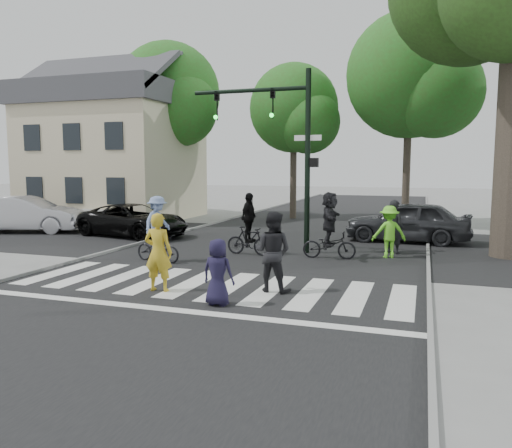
% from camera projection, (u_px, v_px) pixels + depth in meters
% --- Properties ---
extents(ground, '(120.00, 120.00, 0.00)m').
position_uv_depth(ground, '(192.00, 295.00, 11.21)').
color(ground, gray).
rests_on(ground, ground).
extents(road_stem, '(10.00, 70.00, 0.01)m').
position_uv_depth(road_stem, '(261.00, 257.00, 15.91)').
color(road_stem, black).
rests_on(road_stem, ground).
extents(road_cross, '(70.00, 10.00, 0.01)m').
position_uv_depth(road_cross, '(286.00, 243.00, 18.74)').
color(road_cross, black).
rests_on(road_cross, ground).
extents(curb_left, '(0.10, 70.00, 0.10)m').
position_uv_depth(curb_left, '(125.00, 247.00, 17.51)').
color(curb_left, gray).
rests_on(curb_left, ground).
extents(curb_right, '(0.10, 70.00, 0.10)m').
position_uv_depth(curb_right, '(428.00, 265.00, 14.30)').
color(curb_right, gray).
rests_on(curb_right, ground).
extents(crosswalk, '(10.00, 3.85, 0.01)m').
position_uv_depth(crosswalk, '(205.00, 288.00, 11.83)').
color(crosswalk, silver).
rests_on(crosswalk, ground).
extents(traffic_signal, '(4.45, 0.29, 6.00)m').
position_uv_depth(traffic_signal, '(283.00, 135.00, 16.48)').
color(traffic_signal, black).
rests_on(traffic_signal, ground).
extents(bg_tree_0, '(5.46, 5.20, 8.97)m').
position_uv_depth(bg_tree_0, '(101.00, 111.00, 29.92)').
color(bg_tree_0, brown).
rests_on(bg_tree_0, ground).
extents(bg_tree_1, '(6.09, 5.80, 9.80)m').
position_uv_depth(bg_tree_1, '(171.00, 98.00, 27.77)').
color(bg_tree_1, brown).
rests_on(bg_tree_1, ground).
extents(bg_tree_2, '(5.04, 4.80, 8.40)m').
position_uv_depth(bg_tree_2, '(297.00, 112.00, 26.73)').
color(bg_tree_2, brown).
rests_on(bg_tree_2, ground).
extents(bg_tree_3, '(6.30, 6.00, 10.20)m').
position_uv_depth(bg_tree_3, '(416.00, 79.00, 23.40)').
color(bg_tree_3, brown).
rests_on(bg_tree_3, ground).
extents(house, '(8.40, 8.10, 8.82)m').
position_uv_depth(house, '(114.00, 149.00, 27.58)').
color(house, beige).
rests_on(house, ground).
extents(pedestrian_woman, '(0.70, 0.49, 1.83)m').
position_uv_depth(pedestrian_woman, '(158.00, 252.00, 11.46)').
color(pedestrian_woman, gold).
rests_on(pedestrian_woman, ground).
extents(pedestrian_child, '(0.71, 0.49, 1.40)m').
position_uv_depth(pedestrian_child, '(218.00, 272.00, 10.31)').
color(pedestrian_child, '#1C1834').
rests_on(pedestrian_child, ground).
extents(pedestrian_adult, '(0.98, 0.80, 1.86)m').
position_uv_depth(pedestrian_adult, '(273.00, 252.00, 11.44)').
color(pedestrian_adult, black).
rests_on(pedestrian_adult, ground).
extents(cyclist_left, '(1.65, 1.11, 2.00)m').
position_uv_depth(cyclist_left, '(158.00, 234.00, 15.01)').
color(cyclist_left, black).
rests_on(cyclist_left, ground).
extents(cyclist_mid, '(1.59, 0.98, 2.03)m').
position_uv_depth(cyclist_mid, '(249.00, 230.00, 16.17)').
color(cyclist_mid, black).
rests_on(cyclist_mid, ground).
extents(cyclist_right, '(1.69, 1.57, 2.09)m').
position_uv_depth(cyclist_right, '(329.00, 229.00, 15.52)').
color(cyclist_right, black).
rests_on(cyclist_right, ground).
extents(car_suv, '(5.18, 3.21, 1.34)m').
position_uv_depth(car_suv, '(133.00, 220.00, 20.49)').
color(car_suv, black).
rests_on(car_suv, ground).
extents(car_silver, '(5.09, 3.12, 1.58)m').
position_uv_depth(car_silver, '(27.00, 214.00, 21.73)').
color(car_silver, silver).
rests_on(car_silver, ground).
extents(car_grey, '(4.71, 2.09, 1.57)m').
position_uv_depth(car_grey, '(408.00, 221.00, 18.98)').
color(car_grey, '#2E2F32').
rests_on(car_grey, ground).
extents(bystander_hivis, '(1.20, 0.92, 1.65)m').
position_uv_depth(bystander_hivis, '(389.00, 232.00, 15.68)').
color(bystander_hivis, '#6BE12C').
rests_on(bystander_hivis, ground).
extents(bystander_dark, '(0.78, 0.67, 1.80)m').
position_uv_depth(bystander_dark, '(394.00, 227.00, 16.40)').
color(bystander_dark, black).
rests_on(bystander_dark, ground).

